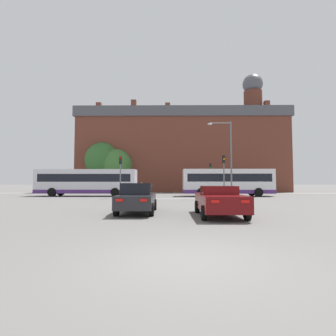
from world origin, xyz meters
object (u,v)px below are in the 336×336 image
Objects in this scene: traffic_light_near_right at (224,169)px; pedestrian_waiting at (142,187)px; bus_crossing_lead at (227,182)px; bus_crossing_trailing at (87,182)px; traffic_light_far_right at (211,173)px; street_lamp_junction at (227,151)px; car_roadster_right at (219,201)px; traffic_light_near_left at (120,170)px; car_saloon_left at (137,198)px.

traffic_light_near_right is 2.68× the size of pedestrian_waiting.
bus_crossing_lead reaches higher than bus_crossing_trailing.
traffic_light_far_right is 0.57× the size of street_lamp_junction.
car_roadster_right is 15.14m from street_lamp_junction.
car_roadster_right is 0.38× the size of bus_crossing_trailing.
street_lamp_junction is (10.96, 0.06, 1.93)m from traffic_light_near_left.
traffic_light_near_right is at bearing 59.70° from car_saloon_left.
street_lamp_junction is (7.58, 12.81, 4.02)m from car_saloon_left.
street_lamp_junction is (3.48, 14.16, 4.08)m from car_roadster_right.
bus_crossing_trailing is at bearing 163.38° from traffic_light_near_right.
pedestrian_waiting reaches higher than car_saloon_left.
car_saloon_left is at bearing -120.61° from street_lamp_junction.
traffic_light_near_right reaches higher than car_saloon_left.
traffic_light_near_right is 0.98× the size of traffic_light_far_right.
traffic_light_near_right reaches higher than car_roadster_right.
traffic_light_far_right is (-0.71, 8.29, 1.30)m from bus_crossing_lead.
traffic_light_far_right reaches higher than bus_crossing_trailing.
bus_crossing_lead is at bearing 73.73° from traffic_light_near_right.
street_lamp_junction is at bearing -90.88° from traffic_light_far_right.
pedestrian_waiting is at bearing -177.08° from traffic_light_far_right.
bus_crossing_lead is 2.33× the size of traffic_light_far_right.
bus_crossing_trailing is at bearing 89.51° from bus_crossing_lead.
traffic_light_near_right is 12.76m from traffic_light_far_right.
car_saloon_left is at bearing -154.50° from bus_crossing_trailing.
pedestrian_waiting reaches higher than car_roadster_right.
traffic_light_near_left reaches higher than car_roadster_right.
traffic_light_near_left is (4.82, -4.42, 1.18)m from bus_crossing_trailing.
bus_crossing_lead is 12.66m from traffic_light_near_left.
bus_crossing_trailing is 2.73× the size of traffic_light_near_left.
traffic_light_far_right reaches higher than car_saloon_left.
car_saloon_left is at bearing -119.71° from traffic_light_near_right.
car_saloon_left is 2.78× the size of pedestrian_waiting.
bus_crossing_lead is at bearing 19.84° from traffic_light_near_left.
car_saloon_left is 14.65m from traffic_light_near_right.
bus_crossing_trailing is (-16.67, 0.14, -0.01)m from bus_crossing_lead.
street_lamp_junction is at bearing -0.32° from pedestrian_waiting.
traffic_light_near_right is at bearing 77.28° from car_roadster_right.
traffic_light_far_right reaches higher than car_roadster_right.
car_roadster_right is at bearing -102.48° from traffic_light_near_right.
traffic_light_near_right is at bearing -1.98° from pedestrian_waiting.
traffic_light_near_left is 2.63× the size of pedestrian_waiting.
car_roadster_right is 1.04× the size of traffic_light_near_left.
traffic_light_far_right is at bearing 87.35° from traffic_light_near_right.
pedestrian_waiting is (-11.00, 7.77, -0.75)m from bus_crossing_lead.
traffic_light_near_right reaches higher than traffic_light_near_left.
traffic_light_near_right is at bearing -0.92° from traffic_light_near_left.
traffic_light_near_left is at bearing -131.56° from traffic_light_far_right.
bus_crossing_trailing is 6.65m from traffic_light_near_left.
street_lamp_junction is at bearing 167.97° from bus_crossing_lead.
car_saloon_left is at bearing -34.63° from pedestrian_waiting.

